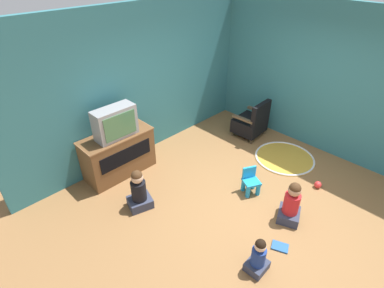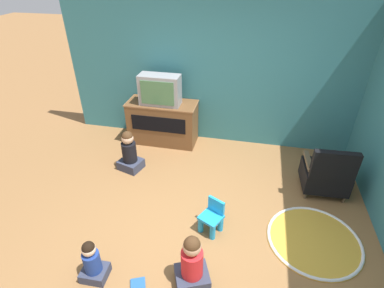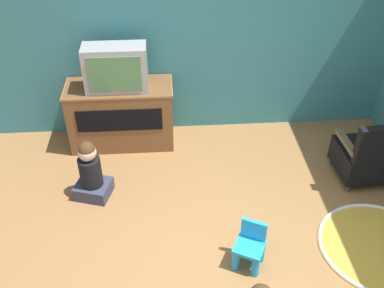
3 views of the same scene
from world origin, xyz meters
name	(u,v)px [view 3 (image 3 of 3)]	position (x,y,z in m)	size (l,w,h in m)	color
ground_plane	(241,270)	(0.00, 0.00, 0.00)	(30.00, 30.00, 0.00)	olive
wall_back	(186,24)	(-0.35, 2.44, 1.40)	(5.29, 0.12, 2.80)	teal
tv_cabinet	(121,114)	(-1.17, 2.09, 0.41)	(1.27, 0.55, 0.80)	brown
television	(116,68)	(-1.17, 2.03, 1.06)	(0.71, 0.32, 0.53)	#939399
black_armchair	(369,156)	(1.60, 1.18, 0.33)	(0.66, 0.61, 0.84)	brown
yellow_kid_chair	(250,248)	(0.08, 0.09, 0.19)	(0.34, 0.34, 0.46)	#1E99DB
play_mat	(379,246)	(1.37, 0.18, 0.01)	(1.17, 1.17, 0.04)	gold
child_watching_right	(91,173)	(-1.45, 1.12, 0.31)	(0.44, 0.41, 0.71)	#33384C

